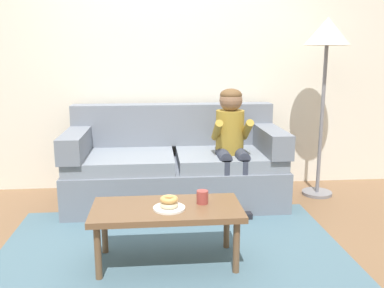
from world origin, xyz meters
name	(u,v)px	position (x,y,z in m)	size (l,w,h in m)	color
ground	(171,238)	(0.00, 0.00, 0.00)	(10.00, 10.00, 0.00)	brown
wall_back	(164,55)	(0.00, 1.40, 1.40)	(8.00, 0.10, 2.80)	silver
area_rug	(172,252)	(0.00, -0.25, 0.01)	(2.50, 1.71, 0.01)	#476675
couch	(175,167)	(0.08, 0.85, 0.34)	(2.01, 0.90, 0.91)	slate
coffee_table	(167,213)	(-0.04, -0.40, 0.36)	(1.00, 0.48, 0.41)	brown
person_child	(231,137)	(0.58, 0.64, 0.67)	(0.34, 0.58, 1.10)	olive
plate	(169,208)	(-0.03, -0.44, 0.42)	(0.21, 0.21, 0.01)	white
donut	(169,205)	(-0.03, -0.44, 0.44)	(0.12, 0.12, 0.04)	beige
donut_second	(169,199)	(-0.03, -0.44, 0.48)	(0.12, 0.12, 0.04)	tan
mug	(202,197)	(0.20, -0.35, 0.45)	(0.08, 0.08, 0.09)	#993D38
floor_lamp	(327,43)	(1.53, 0.89, 1.51)	(0.44, 0.44, 1.75)	slate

